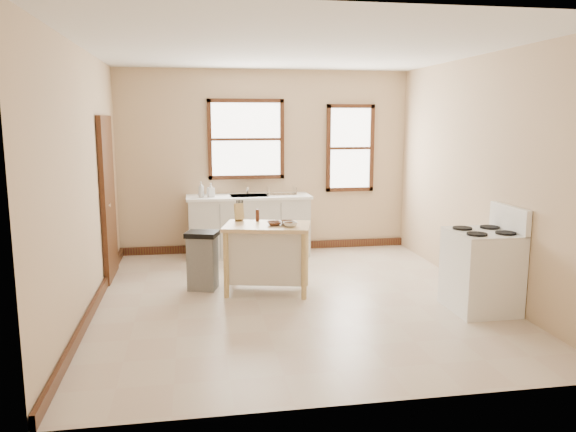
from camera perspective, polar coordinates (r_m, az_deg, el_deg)
The scene contains 23 objects.
floor at distance 6.59m, azimuth 0.64°, elevation -8.35°, with size 5.00×5.00×0.00m, color beige.
ceiling at distance 6.31m, azimuth 0.69°, elevation 16.61°, with size 5.00×5.00×0.00m, color white.
wall_back at distance 8.76m, azimuth -2.30°, elevation 5.52°, with size 4.50×0.04×2.80m, color tan.
wall_left at distance 6.29m, azimuth -19.96°, elevation 3.26°, with size 0.04×5.00×2.80m, color tan.
wall_right at distance 7.06m, azimuth 18.99°, elevation 3.96°, with size 0.04×5.00×2.80m, color tan.
window_main at distance 8.68m, azimuth -4.28°, elevation 7.78°, with size 1.17×0.06×1.22m, color #3C1610, non-canonical shape.
window_side at distance 9.00m, azimuth 6.33°, elevation 6.86°, with size 0.77×0.06×1.37m, color #3C1610, non-canonical shape.
door_left at distance 7.60m, azimuth -17.81°, elevation 1.75°, with size 0.06×0.90×2.10m, color #3C1610.
baseboard_back at distance 8.93m, azimuth -2.21°, elevation -3.10°, with size 4.50×0.04×0.12m, color #3C1610.
baseboard_left at distance 6.56m, azimuth -19.01°, elevation -8.42°, with size 0.04×5.00×0.12m, color #3C1610.
sink_counter at distance 8.55m, azimuth -3.99°, elevation -0.96°, with size 1.86×0.62×0.92m, color silver, non-canonical shape.
faucet at distance 8.64m, azimuth -4.15°, elevation 2.98°, with size 0.03×0.03×0.22m, color silver.
soap_bottle_a at distance 8.34m, azimuth -8.82°, elevation 2.68°, with size 0.09×0.09×0.23m, color #B2B2B2.
soap_bottle_b at distance 8.35m, azimuth -7.84°, elevation 2.63°, with size 0.09×0.09×0.21m, color #B2B2B2.
dish_rack at distance 8.50m, azimuth -0.70°, elevation 2.52°, with size 0.44×0.33×0.11m, color silver, non-canonical shape.
kitchen_island at distance 6.74m, azimuth -2.11°, elevation -4.31°, with size 1.00×0.64×0.82m, color tan, non-canonical shape.
knife_block at distance 6.92m, azimuth -5.00°, elevation 0.35°, with size 0.10×0.10×0.20m, color tan, non-canonical shape.
pepper_grinder at distance 6.85m, azimuth -3.12°, elevation 0.07°, with size 0.04×0.04×0.15m, color #462012.
bowl_a at distance 6.61m, azimuth -1.40°, elevation -0.75°, with size 0.18×0.18×0.04m, color brown.
bowl_b at distance 6.65m, azimuth -0.09°, elevation -0.68°, with size 0.18×0.18×0.04m, color brown.
bowl_c at distance 6.51m, azimuth 0.25°, elevation -0.86°, with size 0.17×0.17×0.05m, color white.
trash_bin at distance 6.92m, azimuth -8.67°, elevation -4.49°, with size 0.37×0.31×0.71m, color slate, non-canonical shape.
gas_stove at distance 6.40m, azimuth 19.10°, elevation -4.14°, with size 0.70×0.71×1.14m, color white, non-canonical shape.
Camera 1 is at (-1.13, -6.16, 2.05)m, focal length 35.00 mm.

